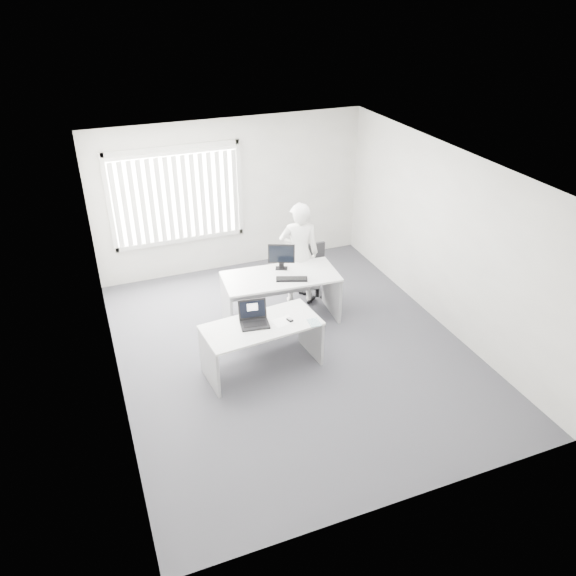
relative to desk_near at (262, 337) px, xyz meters
name	(u,v)px	position (x,y,z in m)	size (l,w,h in m)	color
ground	(293,349)	(0.56, 0.25, -0.53)	(6.00, 6.00, 0.00)	#45464C
wall_back	(232,196)	(0.56, 3.25, 0.87)	(5.00, 0.02, 2.80)	silver
wall_front	(410,402)	(0.56, -2.75, 0.87)	(5.00, 0.02, 2.80)	silver
wall_left	(106,300)	(-1.94, 0.25, 0.87)	(0.02, 6.00, 2.80)	silver
wall_right	(445,239)	(3.06, 0.25, 0.87)	(0.02, 6.00, 2.80)	silver
ceiling	(293,168)	(0.56, 0.25, 2.27)	(5.00, 6.00, 0.02)	white
window	(177,196)	(-0.44, 3.21, 1.02)	(2.32, 0.06, 1.76)	silver
blinds	(178,199)	(-0.44, 3.15, 0.99)	(2.20, 0.10, 1.50)	white
desk_near	(262,337)	(0.00, 0.00, 0.00)	(1.68, 0.91, 0.73)	silver
desk_far	(281,288)	(0.69, 1.09, 0.06)	(1.85, 0.97, 0.82)	silver
office_chair	(317,281)	(1.55, 1.60, -0.24)	(0.54, 0.54, 0.94)	black
person	(299,254)	(1.19, 1.54, 0.37)	(0.65, 0.43, 1.79)	silver
laptop	(254,316)	(-0.09, 0.01, 0.36)	(0.39, 0.35, 0.30)	black
paper_sheet	(283,321)	(0.31, -0.04, 0.21)	(0.30, 0.21, 0.00)	white
mouse	(290,319)	(0.40, -0.06, 0.23)	(0.05, 0.09, 0.04)	#B5B5B8
booklet	(314,322)	(0.69, -0.23, 0.21)	(0.15, 0.21, 0.01)	white
keyboard	(292,279)	(0.80, 0.90, 0.30)	(0.48, 0.16, 0.02)	black
monitor	(281,257)	(0.79, 1.30, 0.50)	(0.42, 0.13, 0.42)	black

